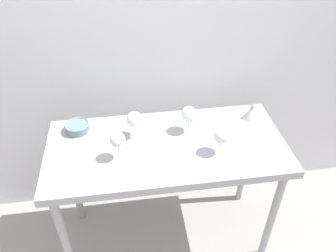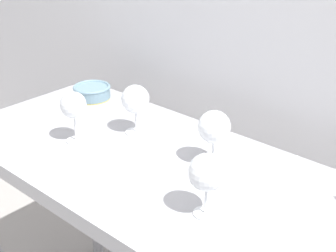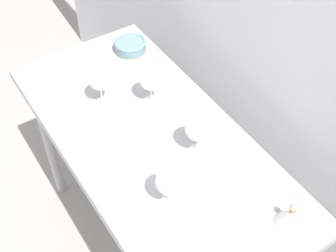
% 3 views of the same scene
% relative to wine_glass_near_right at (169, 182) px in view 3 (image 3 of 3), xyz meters
% --- Properties ---
extents(ground_plane, '(6.00, 6.00, 0.00)m').
position_rel_wine_glass_near_right_xyz_m(ground_plane, '(-0.29, 0.11, -1.02)').
color(ground_plane, '#9B9691').
extents(back_wall, '(3.80, 0.04, 2.60)m').
position_rel_wine_glass_near_right_xyz_m(back_wall, '(-0.29, 0.60, 0.28)').
color(back_wall, silver).
rests_on(back_wall, ground_plane).
extents(steel_counter, '(1.40, 0.65, 0.90)m').
position_rel_wine_glass_near_right_xyz_m(steel_counter, '(-0.29, 0.11, -0.23)').
color(steel_counter, '#A2A2A8').
rests_on(steel_counter, ground_plane).
extents(wine_glass_near_right, '(0.10, 0.10, 0.17)m').
position_rel_wine_glass_near_right_xyz_m(wine_glass_near_right, '(0.00, 0.00, 0.00)').
color(wine_glass_near_right, white).
rests_on(wine_glass_near_right, steel_counter).
extents(wine_glass_far_right, '(0.10, 0.10, 0.17)m').
position_rel_wine_glass_near_right_xyz_m(wine_glass_far_right, '(-0.14, 0.22, 0.00)').
color(wine_glass_far_right, white).
rests_on(wine_glass_far_right, steel_counter).
extents(wine_glass_far_left, '(0.10, 0.10, 0.17)m').
position_rel_wine_glass_near_right_xyz_m(wine_glass_far_left, '(-0.46, 0.21, -0.00)').
color(wine_glass_far_left, white).
rests_on(wine_glass_far_left, steel_counter).
extents(wine_glass_near_left, '(0.09, 0.09, 0.17)m').
position_rel_wine_glass_near_right_xyz_m(wine_glass_near_left, '(-0.57, 0.04, 0.00)').
color(wine_glass_near_left, white).
rests_on(wine_glass_near_left, steel_counter).
extents(tasting_sheet_upper, '(0.18, 0.28, 0.00)m').
position_rel_wine_glass_near_right_xyz_m(tasting_sheet_upper, '(-0.33, 0.04, -0.12)').
color(tasting_sheet_upper, white).
rests_on(tasting_sheet_upper, steel_counter).
extents(tasting_sheet_lower, '(0.28, 0.32, 0.00)m').
position_rel_wine_glass_near_right_xyz_m(tasting_sheet_lower, '(0.03, 0.27, -0.12)').
color(tasting_sheet_lower, white).
rests_on(tasting_sheet_lower, steel_counter).
extents(tasting_bowl, '(0.15, 0.15, 0.05)m').
position_rel_wine_glass_near_right_xyz_m(tasting_bowl, '(-0.81, 0.31, -0.09)').
color(tasting_bowl, '#DBCC66').
rests_on(tasting_bowl, steel_counter).
extents(decanter_funnel, '(0.10, 0.10, 0.12)m').
position_rel_wine_glass_near_right_xyz_m(decanter_funnel, '(0.28, 0.29, -0.08)').
color(decanter_funnel, silver).
rests_on(decanter_funnel, steel_counter).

